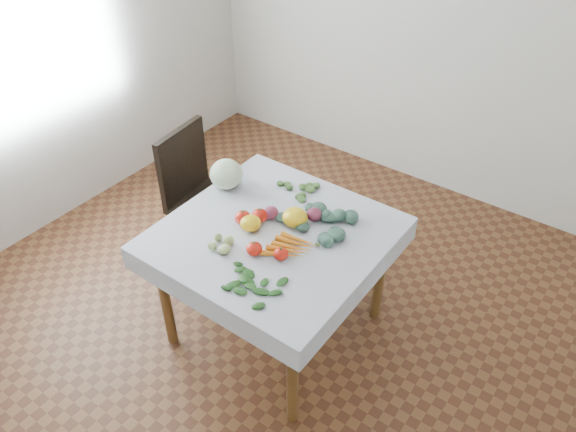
% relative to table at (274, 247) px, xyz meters
% --- Properties ---
extents(ground, '(4.00, 4.00, 0.00)m').
position_rel_table_xyz_m(ground, '(0.00, 0.00, -0.65)').
color(ground, brown).
extents(back_wall, '(4.00, 0.04, 2.70)m').
position_rel_table_xyz_m(back_wall, '(0.00, 2.00, 0.70)').
color(back_wall, silver).
rests_on(back_wall, ground).
extents(left_wall, '(0.04, 4.00, 2.70)m').
position_rel_table_xyz_m(left_wall, '(-2.00, 0.00, 0.70)').
color(left_wall, silver).
rests_on(left_wall, ground).
extents(table, '(1.00, 1.00, 0.75)m').
position_rel_table_xyz_m(table, '(0.00, 0.00, 0.00)').
color(table, brown).
rests_on(table, ground).
extents(tablecloth, '(1.12, 1.12, 0.01)m').
position_rel_table_xyz_m(tablecloth, '(0.00, 0.00, 0.10)').
color(tablecloth, silver).
rests_on(tablecloth, table).
extents(chair, '(0.47, 0.47, 0.96)m').
position_rel_table_xyz_m(chair, '(-0.81, 0.25, -0.10)').
color(chair, black).
rests_on(chair, ground).
extents(cabbage, '(0.24, 0.24, 0.17)m').
position_rel_table_xyz_m(cabbage, '(-0.48, 0.18, 0.19)').
color(cabbage, silver).
rests_on(cabbage, tablecloth).
extents(tomato_a, '(0.11, 0.11, 0.08)m').
position_rel_table_xyz_m(tomato_a, '(-0.18, -0.04, 0.14)').
color(tomato_a, red).
rests_on(tomato_a, tablecloth).
extents(tomato_b, '(0.10, 0.10, 0.08)m').
position_rel_table_xyz_m(tomato_b, '(-0.12, 0.03, 0.14)').
color(tomato_b, red).
rests_on(tomato_b, tablecloth).
extents(tomato_c, '(0.09, 0.09, 0.06)m').
position_rel_table_xyz_m(tomato_c, '(0.16, -0.15, 0.13)').
color(tomato_c, red).
rests_on(tomato_c, tablecloth).
extents(tomato_d, '(0.09, 0.09, 0.07)m').
position_rel_table_xyz_m(tomato_d, '(0.03, -0.20, 0.14)').
color(tomato_d, red).
rests_on(tomato_d, tablecloth).
extents(heirloom_back, '(0.17, 0.17, 0.10)m').
position_rel_table_xyz_m(heirloom_back, '(0.05, 0.12, 0.15)').
color(heirloom_back, yellow).
rests_on(heirloom_back, tablecloth).
extents(heirloom_front, '(0.15, 0.15, 0.08)m').
position_rel_table_xyz_m(heirloom_front, '(-0.12, -0.05, 0.14)').
color(heirloom_front, yellow).
rests_on(heirloom_front, tablecloth).
extents(onion_a, '(0.09, 0.09, 0.07)m').
position_rel_table_xyz_m(onion_a, '(0.11, 0.21, 0.14)').
color(onion_a, '#5D1A37').
rests_on(onion_a, tablecloth).
extents(onion_b, '(0.11, 0.11, 0.07)m').
position_rel_table_xyz_m(onion_b, '(-0.09, 0.09, 0.14)').
color(onion_b, '#5D1A37').
rests_on(onion_b, tablecloth).
extents(tomatillo_cluster, '(0.11, 0.12, 0.05)m').
position_rel_table_xyz_m(tomatillo_cluster, '(-0.15, -0.25, 0.13)').
color(tomatillo_cluster, '#A4B267').
rests_on(tomatillo_cluster, tablecloth).
extents(carrot_bunch, '(0.22, 0.25, 0.03)m').
position_rel_table_xyz_m(carrot_bunch, '(0.16, -0.06, 0.12)').
color(carrot_bunch, orange).
rests_on(carrot_bunch, tablecloth).
extents(kale_bunch, '(0.36, 0.28, 0.05)m').
position_rel_table_xyz_m(kale_bunch, '(0.14, 0.20, 0.13)').
color(kale_bunch, '#375B4B').
rests_on(kale_bunch, tablecloth).
extents(basil_bunch, '(0.29, 0.20, 0.01)m').
position_rel_table_xyz_m(basil_bunch, '(0.14, -0.38, 0.11)').
color(basil_bunch, '#21531A').
rests_on(basil_bunch, tablecloth).
extents(dill_bunch, '(0.23, 0.18, 0.02)m').
position_rel_table_xyz_m(dill_bunch, '(-0.15, 0.40, 0.11)').
color(dill_bunch, '#4F7335').
rests_on(dill_bunch, tablecloth).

